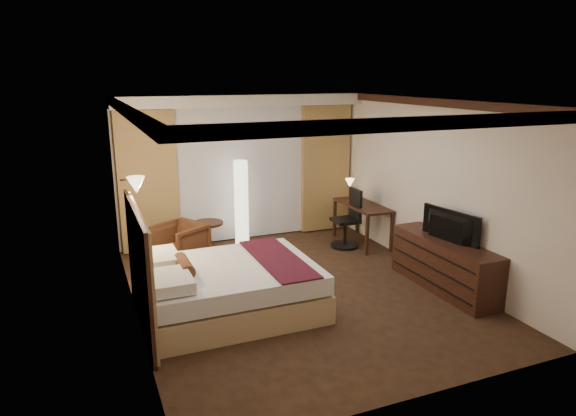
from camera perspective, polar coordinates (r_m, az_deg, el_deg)
name	(u,v)px	position (r m, az deg, el deg)	size (l,w,h in m)	color
floor	(299,291)	(7.52, 1.17, -9.23)	(4.50, 5.50, 0.01)	black
ceiling	(300,101)	(6.89, 1.29, 11.78)	(4.50, 5.50, 0.01)	white
back_wall	(240,168)	(9.61, -5.35, 4.43)	(4.50, 0.02, 2.70)	beige
left_wall	(130,217)	(6.54, -17.14, -1.01)	(0.02, 5.50, 2.70)	beige
right_wall	(433,188)	(8.22, 15.77, 2.20)	(0.02, 5.50, 2.70)	beige
crown_molding	(300,106)	(6.89, 1.29, 11.29)	(4.50, 5.50, 0.12)	black
soffit	(243,100)	(9.23, -5.07, 11.83)	(4.50, 0.50, 0.20)	white
curtain_sheer	(241,174)	(9.56, -5.20, 3.76)	(2.48, 0.04, 2.45)	silver
curtain_left_drape	(148,182)	(9.15, -15.31, 2.81)	(1.00, 0.14, 2.45)	tan
curtain_right_drape	(325,169)	(10.12, 4.15, 4.39)	(1.00, 0.14, 2.45)	tan
wall_sconce	(136,185)	(7.10, -16.53, 2.48)	(0.24, 0.24, 0.24)	white
bed	(230,288)	(6.85, -6.41, -8.83)	(2.22, 1.73, 0.65)	white
headboard	(140,270)	(6.50, -16.09, -6.60)	(0.12, 2.03, 1.50)	tan
armchair	(180,241)	(8.68, -11.91, -3.64)	(0.71, 0.67, 0.74)	#4F2E17
side_table	(209,238)	(9.02, -8.82, -3.31)	(0.53, 0.53, 0.58)	black
floor_lamp	(241,204)	(9.23, -5.20, 0.47)	(0.33, 0.33, 1.59)	white
desk	(362,224)	(9.54, 8.22, -1.76)	(0.55, 1.30, 0.75)	black
desk_lamp	(350,190)	(9.82, 6.86, 2.05)	(0.18, 0.18, 0.34)	#FFD899
office_chair	(345,218)	(9.27, 6.40, -1.15)	(0.51, 0.51, 1.07)	black
dresser	(444,264)	(7.82, 16.97, -6.02)	(0.50, 1.90, 0.74)	black
television	(446,221)	(7.60, 17.16, -1.39)	(1.00, 0.58, 0.13)	black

